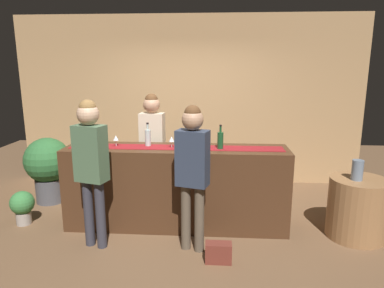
# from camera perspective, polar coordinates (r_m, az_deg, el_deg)

# --- Properties ---
(ground_plane) EXTENTS (10.00, 10.00, 0.00)m
(ground_plane) POSITION_cam_1_polar(r_m,az_deg,el_deg) (4.71, -2.51, -13.10)
(ground_plane) COLOR brown
(back_wall) EXTENTS (6.00, 0.12, 2.90)m
(back_wall) POSITION_cam_1_polar(r_m,az_deg,el_deg) (6.16, -0.65, 7.13)
(back_wall) COLOR tan
(back_wall) RESTS_ON ground
(bar_counter) EXTENTS (2.81, 0.60, 1.05)m
(bar_counter) POSITION_cam_1_polar(r_m,az_deg,el_deg) (4.51, -2.58, -7.10)
(bar_counter) COLOR #472B19
(bar_counter) RESTS_ON ground
(counter_runner_cloth) EXTENTS (2.67, 0.28, 0.01)m
(counter_runner_cloth) POSITION_cam_1_polar(r_m,az_deg,el_deg) (4.36, -2.65, -0.56)
(counter_runner_cloth) COLOR maroon
(counter_runner_cloth) RESTS_ON bar_counter
(wine_bottle_green) EXTENTS (0.07, 0.07, 0.30)m
(wine_bottle_green) POSITION_cam_1_polar(r_m,az_deg,el_deg) (4.27, 4.67, 0.65)
(wine_bottle_green) COLOR #194723
(wine_bottle_green) RESTS_ON bar_counter
(wine_bottle_clear) EXTENTS (0.07, 0.07, 0.30)m
(wine_bottle_clear) POSITION_cam_1_polar(r_m,az_deg,el_deg) (4.45, -7.24, 1.08)
(wine_bottle_clear) COLOR #B2C6C1
(wine_bottle_clear) RESTS_ON bar_counter
(wine_glass_near_customer) EXTENTS (0.07, 0.07, 0.14)m
(wine_glass_near_customer) POSITION_cam_1_polar(r_m,az_deg,el_deg) (4.50, -12.37, 0.93)
(wine_glass_near_customer) COLOR silver
(wine_glass_near_customer) RESTS_ON bar_counter
(wine_glass_mid_counter) EXTENTS (0.07, 0.07, 0.14)m
(wine_glass_mid_counter) POSITION_cam_1_polar(r_m,az_deg,el_deg) (4.33, -3.36, 0.75)
(wine_glass_mid_counter) COLOR silver
(wine_glass_mid_counter) RESTS_ON bar_counter
(wine_glass_far_end) EXTENTS (0.07, 0.07, 0.14)m
(wine_glass_far_end) POSITION_cam_1_polar(r_m,az_deg,el_deg) (4.52, -14.31, 0.87)
(wine_glass_far_end) COLOR silver
(wine_glass_far_end) RESTS_ON bar_counter
(bartender) EXTENTS (0.35, 0.23, 1.67)m
(bartender) POSITION_cam_1_polar(r_m,az_deg,el_deg) (4.98, -6.51, 0.84)
(bartender) COLOR #26262B
(bartender) RESTS_ON ground
(customer_sipping) EXTENTS (0.38, 0.28, 1.65)m
(customer_sipping) POSITION_cam_1_polar(r_m,az_deg,el_deg) (3.76, 0.09, -3.26)
(customer_sipping) COLOR brown
(customer_sipping) RESTS_ON ground
(customer_browsing) EXTENTS (0.38, 0.29, 1.70)m
(customer_browsing) POSITION_cam_1_polar(r_m,az_deg,el_deg) (3.99, -16.24, -2.28)
(customer_browsing) COLOR #33333D
(customer_browsing) RESTS_ON ground
(round_side_table) EXTENTS (0.68, 0.68, 0.74)m
(round_side_table) POSITION_cam_1_polar(r_m,az_deg,el_deg) (4.71, 25.41, -9.47)
(round_side_table) COLOR #996B42
(round_side_table) RESTS_ON ground
(vase_on_side_table) EXTENTS (0.13, 0.13, 0.24)m
(vase_on_side_table) POSITION_cam_1_polar(r_m,az_deg,el_deg) (4.50, 25.48, -3.88)
(vase_on_side_table) COLOR slate
(vase_on_side_table) RESTS_ON round_side_table
(potted_plant_tall) EXTENTS (0.68, 0.68, 1.00)m
(potted_plant_tall) POSITION_cam_1_polar(r_m,az_deg,el_deg) (5.71, -22.54, -3.24)
(potted_plant_tall) COLOR #4C4C51
(potted_plant_tall) RESTS_ON ground
(potted_plant_small) EXTENTS (0.31, 0.31, 0.45)m
(potted_plant_small) POSITION_cam_1_polar(r_m,az_deg,el_deg) (5.14, -26.04, -9.02)
(potted_plant_small) COLOR #9E9389
(potted_plant_small) RESTS_ON ground
(handbag) EXTENTS (0.28, 0.14, 0.22)m
(handbag) POSITION_cam_1_polar(r_m,az_deg,el_deg) (3.88, 4.36, -17.32)
(handbag) COLOR brown
(handbag) RESTS_ON ground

